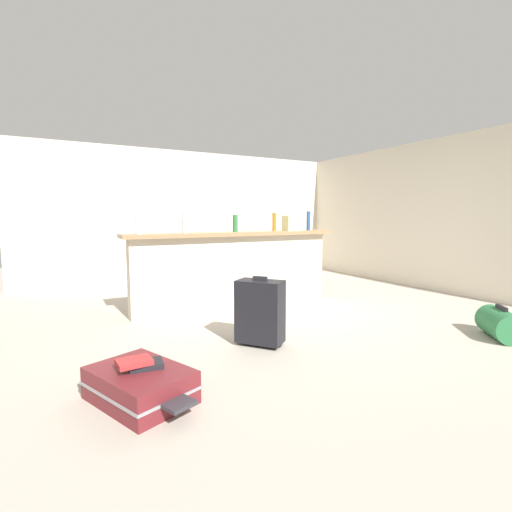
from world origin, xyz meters
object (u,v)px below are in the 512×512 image
bottle_clear (185,222)px  dining_table (272,248)px  grocery_bag (292,223)px  bottle_green (235,223)px  bottle_blue (308,221)px  duffel_bag_green (500,324)px  suitcase_flat_maroon (140,385)px  bottle_white (139,224)px  book_stack (140,363)px  dining_chair_far_side (259,253)px  dining_chair_near_partition (286,259)px  bottle_amber (274,222)px  suitcase_upright_black (260,311)px

bottle_clear → dining_table: (2.06, 1.25, -0.51)m
bottle_clear → grocery_bag: bearing=-2.3°
bottle_green → bottle_blue: (1.22, 0.01, 0.03)m
bottle_green → duffel_bag_green: bearing=-54.5°
bottle_blue → suitcase_flat_maroon: bottle_blue is taller
bottle_white → dining_table: 3.07m
book_stack → dining_chair_far_side: bearing=51.6°
dining_chair_near_partition → duffel_bag_green: bearing=-82.2°
suitcase_flat_maroon → duffel_bag_green: duffel_bag_green is taller
bottle_white → bottle_green: bearing=3.9°
bottle_amber → dining_chair_near_partition: size_ratio=0.28×
suitcase_flat_maroon → dining_chair_near_partition: bearing=43.1°
bottle_clear → suitcase_upright_black: (0.22, -1.57, -0.83)m
suitcase_upright_black → dining_chair_near_partition: bearing=51.7°
bottle_clear → dining_chair_near_partition: (2.00, 0.69, -0.64)m
bottle_amber → grocery_bag: bottle_amber is taller
bottle_white → bottle_blue: bearing=2.3°
bottle_amber → duffel_bag_green: bottle_amber is taller
bottle_blue → book_stack: 3.68m
bottle_clear → dining_chair_far_side: bottle_clear is taller
bottle_green → dining_table: bearing=43.9°
grocery_bag → suitcase_flat_maroon: 3.51m
bottle_amber → dining_table: bottle_amber is taller
bottle_amber → book_stack: (-2.34, -2.13, -0.90)m
duffel_bag_green → book_stack: duffel_bag_green is taller
grocery_bag → bottle_green: bearing=-178.5°
bottle_clear → suitcase_flat_maroon: size_ratio=0.30×
grocery_bag → dining_chair_far_side: size_ratio=0.28×
bottle_blue → grocery_bag: (-0.28, 0.01, -0.03)m
book_stack → dining_chair_near_partition: bearing=43.1°
bottle_blue → duffel_bag_green: size_ratio=0.50×
bottle_blue → dining_table: (0.18, 1.33, -0.52)m
grocery_bag → book_stack: bearing=-141.7°
dining_chair_far_side → bottle_clear: bearing=-139.6°
bottle_white → duffel_bag_green: (3.06, -2.40, -1.00)m
suitcase_upright_black → bottle_blue: bearing=41.9°
bottle_clear → bottle_amber: bottle_clear is taller
dining_chair_near_partition → suitcase_flat_maroon: size_ratio=1.04×
bottle_green → dining_chair_far_side: size_ratio=0.25×
bottle_blue → grocery_bag: size_ratio=1.09×
bottle_clear → suitcase_flat_maroon: (-1.02, -2.15, -1.05)m
dining_chair_near_partition → dining_chair_far_side: same height
bottle_green → book_stack: 2.80m
grocery_bag → bottle_white: bearing=-177.1°
bottle_green → dining_chair_near_partition: 1.66m
book_stack → bottle_amber: bearing=42.2°
dining_chair_far_side → suitcase_upright_black: dining_chair_far_side is taller
suitcase_upright_black → book_stack: 1.36m
dining_table → suitcase_flat_maroon: size_ratio=1.23×
bottle_white → bottle_amber: bearing=4.8°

